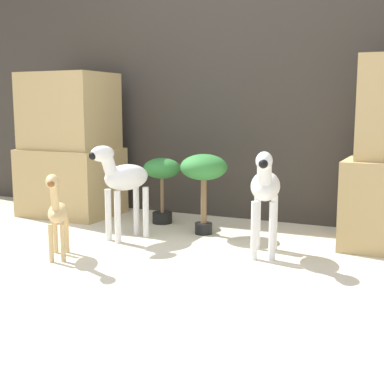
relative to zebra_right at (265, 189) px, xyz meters
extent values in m
plane|color=beige|center=(-0.56, -0.65, -0.43)|extent=(14.00, 14.00, 0.00)
cube|color=#38332D|center=(-0.56, 1.05, 0.67)|extent=(6.40, 0.08, 2.20)
cube|color=tan|center=(-1.90, 0.56, -0.14)|extent=(0.77, 0.60, 0.57)
cube|color=tan|center=(-1.90, 0.56, 0.46)|extent=(0.70, 0.55, 0.64)
cylinder|color=white|center=(0.07, -0.07, -0.25)|extent=(0.04, 0.04, 0.36)
cylinder|color=white|center=(-0.03, -0.10, -0.25)|extent=(0.04, 0.04, 0.36)
cylinder|color=white|center=(0.02, 0.17, -0.25)|extent=(0.04, 0.04, 0.36)
cylinder|color=white|center=(-0.09, 0.14, -0.25)|extent=(0.04, 0.04, 0.36)
ellipsoid|color=white|center=(-0.01, 0.03, 0.01)|extent=(0.26, 0.39, 0.18)
cylinder|color=white|center=(0.03, -0.11, 0.12)|extent=(0.11, 0.15, 0.17)
ellipsoid|color=white|center=(0.04, -0.16, 0.19)|extent=(0.14, 0.20, 0.11)
sphere|color=black|center=(0.06, -0.23, 0.18)|extent=(0.05, 0.05, 0.05)
cube|color=black|center=(0.03, -0.11, 0.13)|extent=(0.04, 0.07, 0.14)
cylinder|color=white|center=(-1.01, -0.11, -0.25)|extent=(0.04, 0.04, 0.36)
cylinder|color=white|center=(-1.11, -0.07, -0.25)|extent=(0.04, 0.04, 0.36)
cylinder|color=white|center=(-0.92, 0.12, -0.25)|extent=(0.04, 0.04, 0.36)
cylinder|color=white|center=(-1.02, 0.16, -0.25)|extent=(0.04, 0.04, 0.36)
ellipsoid|color=white|center=(-1.01, 0.03, 0.01)|extent=(0.30, 0.40, 0.18)
cylinder|color=white|center=(-1.07, -0.12, 0.12)|extent=(0.13, 0.15, 0.17)
ellipsoid|color=white|center=(-1.09, -0.16, 0.19)|extent=(0.16, 0.20, 0.11)
sphere|color=black|center=(-1.11, -0.23, 0.18)|extent=(0.05, 0.05, 0.05)
cube|color=black|center=(-1.07, -0.12, 0.13)|extent=(0.05, 0.07, 0.14)
cylinder|color=tan|center=(-1.07, -0.63, -0.31)|extent=(0.03, 0.03, 0.23)
cylinder|color=tan|center=(-1.13, -0.67, -0.31)|extent=(0.03, 0.03, 0.23)
cylinder|color=tan|center=(-1.17, -0.45, -0.31)|extent=(0.03, 0.03, 0.23)
cylinder|color=tan|center=(-1.23, -0.49, -0.31)|extent=(0.03, 0.03, 0.23)
ellipsoid|color=tan|center=(-1.15, -0.56, -0.14)|extent=(0.26, 0.31, 0.12)
cylinder|color=tan|center=(-1.08, -0.67, -0.02)|extent=(0.10, 0.12, 0.22)
ellipsoid|color=tan|center=(-1.05, -0.72, 0.08)|extent=(0.13, 0.15, 0.08)
sphere|color=brown|center=(-1.02, -0.77, 0.07)|extent=(0.04, 0.04, 0.04)
cylinder|color=black|center=(-0.58, 0.38, -0.39)|extent=(0.13, 0.13, 0.08)
cylinder|color=brown|center=(-0.58, 0.38, -0.19)|extent=(0.04, 0.04, 0.32)
ellipsoid|color=#337F38|center=(-0.58, 0.38, 0.07)|extent=(0.34, 0.34, 0.19)
cylinder|color=black|center=(-1.03, 0.58, -0.38)|extent=(0.16, 0.16, 0.09)
cylinder|color=brown|center=(-1.03, 0.58, -0.20)|extent=(0.03, 0.03, 0.27)
ellipsoid|color=#337F38|center=(-1.03, 0.58, 0.02)|extent=(0.30, 0.30, 0.16)
camera|label=1|loc=(0.96, -3.15, 0.51)|focal=50.00mm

